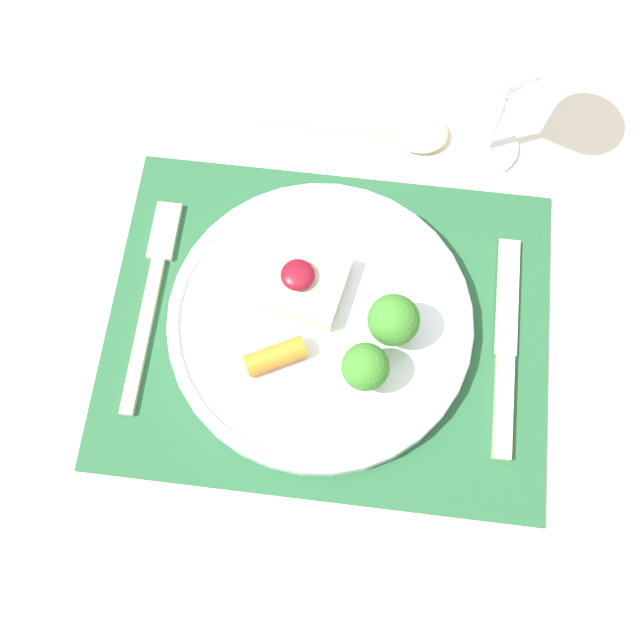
# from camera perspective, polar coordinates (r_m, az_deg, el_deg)

# --- Properties ---
(ground_plane) EXTENTS (8.00, 8.00, 0.00)m
(ground_plane) POSITION_cam_1_polar(r_m,az_deg,el_deg) (1.40, 0.31, -10.28)
(ground_plane) COLOR #4C4742
(dining_table) EXTENTS (1.17, 0.91, 0.72)m
(dining_table) POSITION_cam_1_polar(r_m,az_deg,el_deg) (0.79, 0.54, -2.92)
(dining_table) COLOR beige
(dining_table) RESTS_ON ground_plane
(placemat) EXTENTS (0.41, 0.32, 0.00)m
(placemat) POSITION_cam_1_polar(r_m,az_deg,el_deg) (0.69, 0.61, -0.48)
(placemat) COLOR #235633
(placemat) RESTS_ON dining_table
(dinner_plate) EXTENTS (0.28, 0.28, 0.07)m
(dinner_plate) POSITION_cam_1_polar(r_m,az_deg,el_deg) (0.68, 0.19, -0.19)
(dinner_plate) COLOR silver
(dinner_plate) RESTS_ON placemat
(fork) EXTENTS (0.02, 0.21, 0.01)m
(fork) POSITION_cam_1_polar(r_m,az_deg,el_deg) (0.72, -12.62, 2.40)
(fork) COLOR beige
(fork) RESTS_ON placemat
(knife) EXTENTS (0.02, 0.21, 0.01)m
(knife) POSITION_cam_1_polar(r_m,az_deg,el_deg) (0.70, 13.91, -2.94)
(knife) COLOR beige
(knife) RESTS_ON placemat
(spoon) EXTENTS (0.19, 0.05, 0.02)m
(spoon) POSITION_cam_1_polar(r_m,az_deg,el_deg) (0.79, 6.32, 14.07)
(spoon) COLOR beige
(spoon) RESTS_ON dining_table
(wine_glass_near) EXTENTS (0.08, 0.08, 0.16)m
(wine_glass_near) POSITION_cam_1_polar(r_m,az_deg,el_deg) (0.70, 14.53, 17.58)
(wine_glass_near) COLOR white
(wine_glass_near) RESTS_ON dining_table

